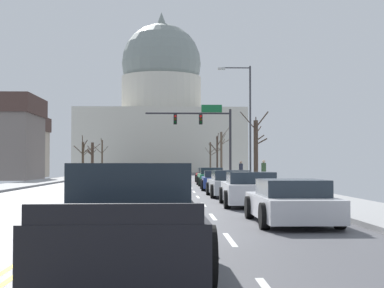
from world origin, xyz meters
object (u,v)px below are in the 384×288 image
(sedan_oncoming_00, at_px, (131,173))
(street_lamp_right, at_px, (246,114))
(sedan_near_05, at_px, (291,202))
(pickup_truck_near_06, at_px, (129,219))
(sedan_near_00, at_px, (208,176))
(sedan_near_03, at_px, (230,184))
(pedestrian_00, at_px, (264,171))
(sedan_near_01, at_px, (211,177))
(sedan_near_02, at_px, (218,181))
(signal_gantry, at_px, (206,126))
(pedestrian_01, at_px, (241,170))
(sedan_near_04, at_px, (250,190))
(sedan_oncoming_01, at_px, (141,172))

(sedan_oncoming_00, bearing_deg, street_lamp_right, -59.23)
(street_lamp_right, relative_size, sedan_near_05, 1.97)
(pickup_truck_near_06, relative_size, sedan_oncoming_00, 1.31)
(sedan_near_00, relative_size, sedan_near_03, 0.94)
(sedan_near_00, bearing_deg, pedestrian_00, -66.54)
(sedan_near_03, bearing_deg, pickup_truck_near_06, -100.23)
(sedan_near_01, xyz_separation_m, sedan_near_02, (-0.01, -7.11, -0.05))
(signal_gantry, bearing_deg, pedestrian_01, -54.85)
(sedan_near_05, distance_m, pickup_truck_near_06, 7.19)
(pickup_truck_near_06, xyz_separation_m, pedestrian_00, (7.09, 32.07, 0.38))
(sedan_near_01, xyz_separation_m, sedan_near_04, (0.13, -20.50, -0.01))
(sedan_oncoming_00, bearing_deg, pedestrian_01, -47.59)
(pedestrian_01, bearing_deg, street_lamp_right, -92.40)
(sedan_near_04, xyz_separation_m, pedestrian_00, (3.56, 19.44, 0.49))
(sedan_oncoming_01, height_order, pedestrian_01, pedestrian_01)
(sedan_near_00, distance_m, sedan_near_04, 27.39)
(sedan_oncoming_01, distance_m, pedestrian_00, 34.21)
(sedan_near_03, bearing_deg, sedan_near_01, 89.92)
(sedan_near_05, relative_size, sedan_oncoming_00, 1.03)
(sedan_oncoming_00, bearing_deg, pickup_truck_near_06, -85.96)
(pickup_truck_near_06, xyz_separation_m, sedan_oncoming_01, (-3.31, 64.65, -0.11))
(sedan_near_03, xyz_separation_m, sedan_near_04, (0.15, -6.16, 0.00))
(signal_gantry, distance_m, sedan_oncoming_01, 21.78)
(sedan_near_00, xyz_separation_m, sedan_near_01, (-0.23, -6.89, 0.02))
(sedan_near_04, bearing_deg, sedan_oncoming_01, 97.50)
(pedestrian_00, bearing_deg, sedan_near_05, -97.29)
(street_lamp_right, bearing_deg, sedan_near_03, -99.91)
(sedan_near_00, height_order, sedan_near_03, sedan_near_03)
(pedestrian_00, bearing_deg, sedan_near_04, -100.36)
(sedan_near_02, distance_m, pickup_truck_near_06, 26.23)
(sedan_near_03, height_order, sedan_oncoming_00, sedan_oncoming_00)
(signal_gantry, relative_size, sedan_near_02, 1.74)
(sedan_near_00, bearing_deg, pickup_truck_near_06, -95.20)
(sedan_near_03, distance_m, sedan_near_05, 12.67)
(sedan_near_01, xyz_separation_m, sedan_oncoming_00, (-7.07, 18.64, -0.01))
(signal_gantry, xyz_separation_m, sedan_near_02, (-0.35, -18.52, -4.47))
(sedan_near_02, bearing_deg, sedan_near_05, -88.94)
(signal_gantry, xyz_separation_m, sedan_oncoming_00, (-7.41, 7.23, -4.42))
(sedan_near_04, xyz_separation_m, pedestrian_01, (2.94, 28.04, 0.47))
(pedestrian_01, bearing_deg, sedan_near_03, -98.03)
(sedan_near_01, bearing_deg, street_lamp_right, 35.28)
(signal_gantry, xyz_separation_m, sedan_oncoming_01, (-7.07, 20.12, -4.42))
(sedan_near_03, distance_m, sedan_oncoming_00, 33.72)
(sedan_near_04, height_order, sedan_oncoming_00, sedan_oncoming_00)
(sedan_oncoming_00, bearing_deg, sedan_near_01, -69.23)
(sedan_near_05, bearing_deg, street_lamp_right, 85.13)
(sedan_near_04, bearing_deg, pedestrian_01, 84.01)
(sedan_near_00, relative_size, sedan_near_04, 0.94)
(sedan_near_04, bearing_deg, sedan_oncoming_00, 100.41)
(sedan_near_01, xyz_separation_m, pickup_truck_near_06, (-3.41, -33.12, 0.10))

